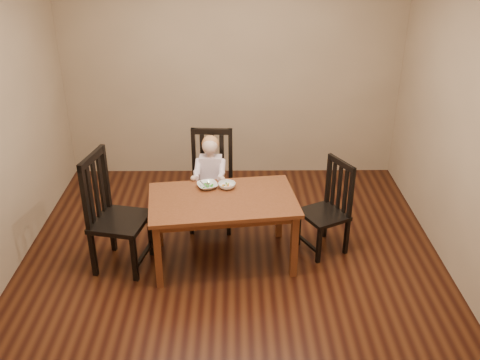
{
  "coord_description": "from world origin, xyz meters",
  "views": [
    {
      "loc": [
        0.04,
        -4.18,
        2.97
      ],
      "look_at": [
        0.08,
        0.25,
        0.74
      ],
      "focal_mm": 40.0,
      "sensor_mm": 36.0,
      "label": 1
    }
  ],
  "objects_px": {
    "bowl_veg": "(227,185)",
    "toddler": "(211,172)",
    "bowl_peas": "(207,186)",
    "chair_child": "(212,181)",
    "chair_left": "(114,215)",
    "dining_table": "(223,206)",
    "chair_right": "(328,209)"
  },
  "relations": [
    {
      "from": "bowl_peas",
      "to": "bowl_veg",
      "type": "height_order",
      "value": "bowl_veg"
    },
    {
      "from": "chair_child",
      "to": "chair_right",
      "type": "relative_size",
      "value": 1.11
    },
    {
      "from": "chair_left",
      "to": "bowl_peas",
      "type": "xyz_separation_m",
      "value": [
        0.84,
        0.27,
        0.15
      ]
    },
    {
      "from": "chair_child",
      "to": "chair_left",
      "type": "height_order",
      "value": "chair_left"
    },
    {
      "from": "dining_table",
      "to": "toddler",
      "type": "distance_m",
      "value": 0.64
    },
    {
      "from": "chair_left",
      "to": "chair_right",
      "type": "bearing_deg",
      "value": 109.58
    },
    {
      "from": "dining_table",
      "to": "bowl_veg",
      "type": "bearing_deg",
      "value": 80.02
    },
    {
      "from": "bowl_peas",
      "to": "toddler",
      "type": "bearing_deg",
      "value": 88.2
    },
    {
      "from": "bowl_peas",
      "to": "chair_child",
      "type": "bearing_deg",
      "value": 88.04
    },
    {
      "from": "toddler",
      "to": "chair_right",
      "type": "bearing_deg",
      "value": 161.96
    },
    {
      "from": "dining_table",
      "to": "chair_child",
      "type": "relative_size",
      "value": 1.38
    },
    {
      "from": "chair_right",
      "to": "bowl_peas",
      "type": "relative_size",
      "value": 4.98
    },
    {
      "from": "dining_table",
      "to": "bowl_veg",
      "type": "xyz_separation_m",
      "value": [
        0.04,
        0.2,
        0.1
      ]
    },
    {
      "from": "toddler",
      "to": "bowl_peas",
      "type": "height_order",
      "value": "toddler"
    },
    {
      "from": "bowl_veg",
      "to": "toddler",
      "type": "bearing_deg",
      "value": 111.64
    },
    {
      "from": "dining_table",
      "to": "bowl_veg",
      "type": "relative_size",
      "value": 8.68
    },
    {
      "from": "toddler",
      "to": "bowl_peas",
      "type": "bearing_deg",
      "value": 91.43
    },
    {
      "from": "chair_left",
      "to": "chair_right",
      "type": "distance_m",
      "value": 2.0
    },
    {
      "from": "toddler",
      "to": "bowl_peas",
      "type": "distance_m",
      "value": 0.43
    },
    {
      "from": "chair_left",
      "to": "bowl_peas",
      "type": "relative_size",
      "value": 6.03
    },
    {
      "from": "chair_right",
      "to": "toddler",
      "type": "height_order",
      "value": "chair_right"
    },
    {
      "from": "chair_left",
      "to": "bowl_peas",
      "type": "height_order",
      "value": "chair_left"
    },
    {
      "from": "chair_left",
      "to": "toddler",
      "type": "relative_size",
      "value": 2.17
    },
    {
      "from": "chair_right",
      "to": "toddler",
      "type": "relative_size",
      "value": 1.8
    },
    {
      "from": "chair_child",
      "to": "bowl_peas",
      "type": "relative_size",
      "value": 5.52
    },
    {
      "from": "toddler",
      "to": "bowl_peas",
      "type": "xyz_separation_m",
      "value": [
        -0.01,
        -0.42,
        0.07
      ]
    },
    {
      "from": "bowl_peas",
      "to": "bowl_veg",
      "type": "xyz_separation_m",
      "value": [
        0.18,
        -0.01,
        0.0
      ]
    },
    {
      "from": "toddler",
      "to": "bowl_veg",
      "type": "relative_size",
      "value": 3.15
    },
    {
      "from": "chair_child",
      "to": "bowl_peas",
      "type": "height_order",
      "value": "chair_child"
    },
    {
      "from": "chair_left",
      "to": "toddler",
      "type": "bearing_deg",
      "value": 141.49
    },
    {
      "from": "toddler",
      "to": "chair_left",
      "type": "bearing_deg",
      "value": 42.37
    },
    {
      "from": "chair_child",
      "to": "toddler",
      "type": "relative_size",
      "value": 1.99
    }
  ]
}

